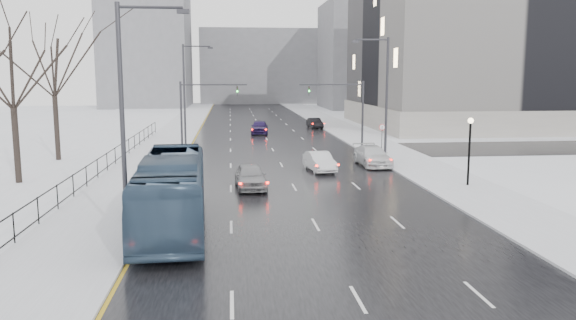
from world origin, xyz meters
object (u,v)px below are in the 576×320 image
object	(u,v)px
tree_park_d	(19,184)
mast_signal_right	(352,107)
streetlight_r_mid	(384,94)
bus	(172,192)
sedan_center_near	(250,176)
mast_signal_left	(193,108)
sedan_right_near	(319,161)
streetlight_l_far	(187,90)
sedan_right_distant	(315,123)
sedan_right_far	(372,156)
no_uturn_sign	(382,130)
tree_park_e	(59,161)
lamppost_r_mid	(470,142)
streetlight_l_near	(128,111)
sedan_center_far	(260,127)

from	to	relation	value
tree_park_d	mast_signal_right	bearing A→B (deg)	29.12
streetlight_r_mid	mast_signal_right	xyz separation A→B (m)	(-0.84, 8.00, -1.51)
bus	sedan_center_near	xyz separation A→B (m)	(3.93, 8.72, -0.93)
mast_signal_left	sedan_right_near	bearing A→B (deg)	-48.65
streetlight_l_far	bus	distance (m)	30.09
streetlight_l_far	sedan_right_near	size ratio (longest dim) A/B	2.30
streetlight_l_far	sedan_center_near	size ratio (longest dim) A/B	2.21
streetlight_r_mid	sedan_right_distant	bearing A→B (deg)	91.85
streetlight_l_far	sedan_right_far	bearing A→B (deg)	-40.66
no_uturn_sign	sedan_right_near	size ratio (longest dim) A/B	0.62
tree_park_e	streetlight_l_far	bearing A→B (deg)	38.57
no_uturn_sign	sedan_right_distant	world-z (taller)	no_uturn_sign
tree_park_d	mast_signal_left	world-z (taller)	mast_signal_left
lamppost_r_mid	sedan_center_near	size ratio (longest dim) A/B	0.95
streetlight_r_mid	mast_signal_left	distance (m)	17.50
streetlight_l_far	sedan_center_near	distance (m)	22.28
lamppost_r_mid	mast_signal_right	xyz separation A→B (m)	(-3.67, 18.00, 1.16)
mast_signal_right	sedan_right_distant	world-z (taller)	mast_signal_right
streetlight_r_mid	mast_signal_right	size ratio (longest dim) A/B	1.54
streetlight_l_near	sedan_center_far	bearing A→B (deg)	79.99
tree_park_e	mast_signal_right	distance (m)	26.16
streetlight_l_far	sedan_right_far	size ratio (longest dim) A/B	1.89
sedan_center_near	sedan_right_far	bearing A→B (deg)	35.67
streetlight_r_mid	streetlight_l_far	bearing A→B (deg)	143.70
mast_signal_right	sedan_right_near	world-z (taller)	mast_signal_right
sedan_center_near	sedan_right_distant	bearing A→B (deg)	72.27
no_uturn_sign	bus	world-z (taller)	bus
bus	sedan_right_far	bearing A→B (deg)	47.84
streetlight_l_near	sedan_right_near	bearing A→B (deg)	57.47
streetlight_r_mid	lamppost_r_mid	xyz separation A→B (m)	(2.83, -10.00, -2.67)
sedan_right_near	sedan_right_distant	xyz separation A→B (m)	(4.66, 33.20, -0.05)
lamppost_r_mid	no_uturn_sign	distance (m)	14.13
streetlight_l_near	sedan_right_near	distance (m)	20.50
sedan_right_near	lamppost_r_mid	bearing A→B (deg)	-46.07
tree_park_d	sedan_right_near	bearing A→B (deg)	7.80
mast_signal_left	bus	bearing A→B (deg)	-88.60
sedan_right_far	sedan_right_distant	distance (m)	31.07
tree_park_e	sedan_right_far	bearing A→B (deg)	-11.38
mast_signal_right	sedan_center_far	bearing A→B (deg)	116.86
sedan_right_far	streetlight_r_mid	bearing A→B (deg)	42.29
mast_signal_left	sedan_center_far	xyz separation A→B (m)	(6.83, 15.46, -3.24)
sedan_right_distant	streetlight_l_far	bearing A→B (deg)	-136.58
sedan_right_near	streetlight_r_mid	bearing A→B (deg)	22.40
bus	sedan_right_far	xyz separation A→B (m)	(13.76, 16.71, -0.94)
mast_signal_right	sedan_center_near	xyz separation A→B (m)	(-10.09, -17.08, -3.30)
tree_park_e	sedan_right_far	distance (m)	25.79
mast_signal_left	no_uturn_sign	size ratio (longest dim) A/B	2.41
lamppost_r_mid	bus	xyz separation A→B (m)	(-17.70, -7.80, -1.20)
lamppost_r_mid	bus	bearing A→B (deg)	-156.21
streetlight_r_mid	mast_signal_left	bearing A→B (deg)	152.69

